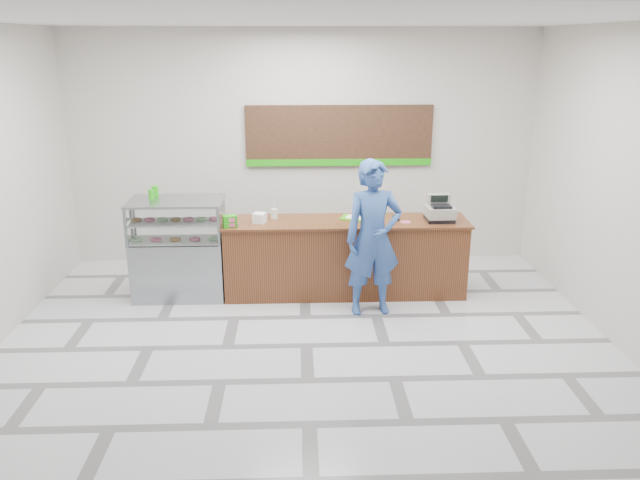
{
  "coord_description": "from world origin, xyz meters",
  "views": [
    {
      "loc": [
        -0.08,
        -6.38,
        3.3
      ],
      "look_at": [
        0.19,
        0.9,
        0.97
      ],
      "focal_mm": 35.0,
      "sensor_mm": 36.0,
      "label": 1
    }
  ],
  "objects_px": {
    "sales_counter": "(345,257)",
    "cash_register": "(439,211)",
    "serving_tray": "(355,218)",
    "customer": "(373,238)",
    "display_case": "(179,248)"
  },
  "relations": [
    {
      "from": "sales_counter",
      "to": "cash_register",
      "type": "xyz_separation_m",
      "value": [
        1.24,
        -0.04,
        0.64
      ]
    },
    {
      "from": "serving_tray",
      "to": "customer",
      "type": "relative_size",
      "value": 0.22
    },
    {
      "from": "cash_register",
      "to": "customer",
      "type": "distance_m",
      "value": 1.13
    },
    {
      "from": "display_case",
      "to": "serving_tray",
      "type": "bearing_deg",
      "value": 2.25
    },
    {
      "from": "sales_counter",
      "to": "display_case",
      "type": "xyz_separation_m",
      "value": [
        -2.22,
        -0.0,
        0.16
      ]
    },
    {
      "from": "sales_counter",
      "to": "customer",
      "type": "xyz_separation_m",
      "value": [
        0.29,
        -0.63,
        0.46
      ]
    },
    {
      "from": "sales_counter",
      "to": "customer",
      "type": "bearing_deg",
      "value": -64.88
    },
    {
      "from": "sales_counter",
      "to": "cash_register",
      "type": "height_order",
      "value": "cash_register"
    },
    {
      "from": "cash_register",
      "to": "customer",
      "type": "bearing_deg",
      "value": -150.98
    },
    {
      "from": "sales_counter",
      "to": "serving_tray",
      "type": "height_order",
      "value": "serving_tray"
    },
    {
      "from": "serving_tray",
      "to": "cash_register",
      "type": "bearing_deg",
      "value": 12.02
    },
    {
      "from": "serving_tray",
      "to": "display_case",
      "type": "bearing_deg",
      "value": -158.97
    },
    {
      "from": "cash_register",
      "to": "customer",
      "type": "height_order",
      "value": "customer"
    },
    {
      "from": "display_case",
      "to": "customer",
      "type": "height_order",
      "value": "customer"
    },
    {
      "from": "cash_register",
      "to": "serving_tray",
      "type": "bearing_deg",
      "value": 170.45
    }
  ]
}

